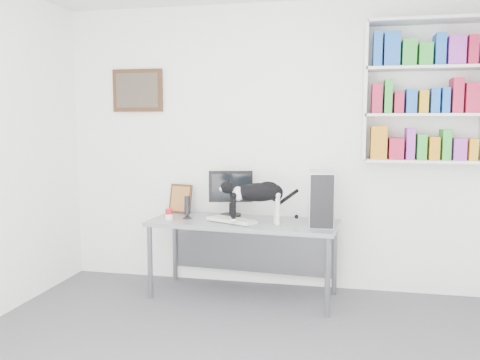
# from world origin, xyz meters

# --- Properties ---
(room) EXTENTS (4.01, 4.01, 2.70)m
(room) POSITION_xyz_m (0.00, 0.00, 1.35)
(room) COLOR #4E4E53
(room) RESTS_ON ground
(bookshelf) EXTENTS (1.03, 0.28, 1.24)m
(bookshelf) POSITION_xyz_m (1.40, 1.85, 1.85)
(bookshelf) COLOR silver
(bookshelf) RESTS_ON room
(wall_art) EXTENTS (0.52, 0.04, 0.42)m
(wall_art) POSITION_xyz_m (-1.30, 1.97, 1.90)
(wall_art) COLOR #4A2917
(wall_art) RESTS_ON room
(desk) EXTENTS (1.73, 0.78, 0.70)m
(desk) POSITION_xyz_m (-0.14, 1.58, 0.35)
(desk) COLOR slate
(desk) RESTS_ON room
(monitor) EXTENTS (0.45, 0.29, 0.44)m
(monitor) POSITION_xyz_m (-0.31, 1.80, 0.92)
(monitor) COLOR black
(monitor) RESTS_ON desk
(keyboard) EXTENTS (0.48, 0.34, 0.03)m
(keyboard) POSITION_xyz_m (-0.23, 1.51, 0.72)
(keyboard) COLOR silver
(keyboard) RESTS_ON desk
(pc_tower) EXTENTS (0.25, 0.48, 0.46)m
(pc_tower) POSITION_xyz_m (0.54, 1.60, 0.93)
(pc_tower) COLOR silver
(pc_tower) RESTS_ON desk
(speaker) EXTENTS (0.11, 0.11, 0.22)m
(speaker) POSITION_xyz_m (-0.67, 1.59, 0.81)
(speaker) COLOR black
(speaker) RESTS_ON desk
(leaning_print) EXTENTS (0.25, 0.14, 0.29)m
(leaning_print) POSITION_xyz_m (-0.83, 1.86, 0.85)
(leaning_print) COLOR #4A2917
(leaning_print) RESTS_ON desk
(soup_can) EXTENTS (0.09, 0.09, 0.10)m
(soup_can) POSITION_xyz_m (-0.82, 1.51, 0.75)
(soup_can) COLOR red
(soup_can) RESTS_ON desk
(cat) EXTENTS (0.64, 0.35, 0.38)m
(cat) POSITION_xyz_m (0.00, 1.45, 0.89)
(cat) COLOR black
(cat) RESTS_ON desk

